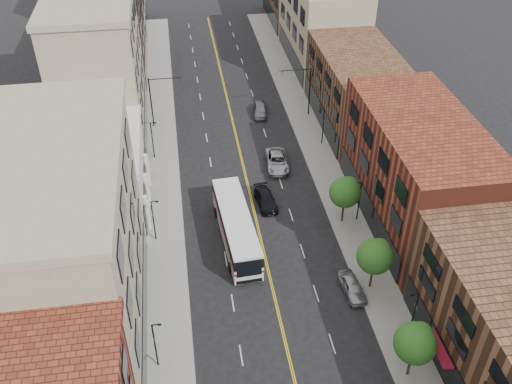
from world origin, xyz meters
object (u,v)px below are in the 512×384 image
car_parked_far (353,287)px  city_bus (236,226)px  car_lane_c (260,110)px  car_lane_b (277,161)px  car_lane_behind (233,191)px  car_lane_a (266,199)px

car_parked_far → city_bus: bearing=132.5°
car_lane_c → car_lane_b: bearing=-82.1°
city_bus → car_lane_b: (6.73, 13.04, -1.19)m
car_lane_b → car_lane_c: (-0.01, 13.42, -0.02)m
car_lane_behind → car_lane_a: car_lane_a is taller
car_lane_b → city_bus: bearing=-113.0°
car_lane_a → car_lane_c: 21.03m
city_bus → car_lane_behind: (0.62, 7.85, -1.30)m
car_parked_far → car_lane_b: size_ratio=0.74×
car_lane_behind → car_lane_c: size_ratio=0.92×
car_parked_far → car_lane_b: car_lane_b is taller
car_lane_behind → car_lane_a: bearing=143.2°
car_lane_a → car_lane_c: bearing=76.7°
car_lane_behind → car_lane_c: bearing=-111.7°
city_bus → car_parked_far: (9.96, -9.12, -1.26)m
car_parked_far → car_lane_c: size_ratio=0.94×
car_lane_behind → car_lane_a: (3.44, -2.25, 0.01)m
city_bus → car_lane_b: city_bus is taller
car_lane_behind → car_lane_a: 4.11m
car_lane_behind → car_lane_c: car_lane_c is taller
city_bus → car_lane_c: size_ratio=2.92×
car_lane_b → car_lane_a: bearing=-105.5°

